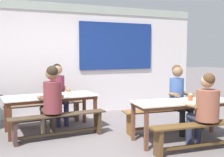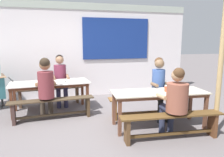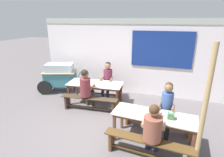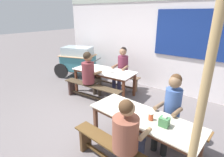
# 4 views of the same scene
# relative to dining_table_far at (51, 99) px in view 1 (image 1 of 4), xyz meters

# --- Properties ---
(ground_plane) EXTENTS (40.00, 40.00, 0.00)m
(ground_plane) POSITION_rel_dining_table_far_xyz_m (0.83, -1.13, -0.65)
(ground_plane) COLOR slate
(backdrop_wall) EXTENTS (6.93, 0.23, 2.79)m
(backdrop_wall) POSITION_rel_dining_table_far_xyz_m (0.87, 1.36, 0.81)
(backdrop_wall) COLOR silver
(backdrop_wall) RESTS_ON ground_plane
(dining_table_far) EXTENTS (1.86, 0.89, 0.72)m
(dining_table_far) POSITION_rel_dining_table_far_xyz_m (0.00, 0.00, 0.00)
(dining_table_far) COLOR silver
(dining_table_far) RESTS_ON ground_plane
(dining_table_near) EXTENTS (1.89, 0.80, 0.72)m
(dining_table_near) POSITION_rel_dining_table_far_xyz_m (2.07, -1.50, -0.00)
(dining_table_near) COLOR beige
(dining_table_near) RESTS_ON ground_plane
(bench_far_back) EXTENTS (1.71, 0.37, 0.46)m
(bench_far_back) POSITION_rel_dining_table_far_xyz_m (-0.04, 0.57, -0.35)
(bench_far_back) COLOR brown
(bench_far_back) RESTS_ON ground_plane
(bench_far_front) EXTENTS (1.80, 0.39, 0.46)m
(bench_far_front) POSITION_rel_dining_table_far_xyz_m (0.04, -0.57, -0.35)
(bench_far_front) COLOR #443525
(bench_far_front) RESTS_ON ground_plane
(bench_near_back) EXTENTS (1.81, 0.45, 0.46)m
(bench_near_back) POSITION_rel_dining_table_far_xyz_m (2.12, -0.93, -0.34)
(bench_near_back) COLOR brown
(bench_near_back) RESTS_ON ground_plane
(bench_near_front) EXTENTS (1.83, 0.39, 0.46)m
(bench_near_front) POSITION_rel_dining_table_far_xyz_m (2.03, -2.08, -0.34)
(bench_near_front) COLOR brown
(bench_near_front) RESTS_ON ground_plane
(person_near_front) EXTENTS (0.47, 0.55, 1.26)m
(person_near_front) POSITION_rel_dining_table_far_xyz_m (2.10, -2.03, 0.07)
(person_near_front) COLOR #2D324A
(person_near_front) RESTS_ON ground_plane
(person_center_facing) EXTENTS (0.44, 0.57, 1.33)m
(person_center_facing) POSITION_rel_dining_table_far_xyz_m (0.25, 0.52, 0.10)
(person_center_facing) COLOR #333253
(person_center_facing) RESTS_ON ground_plane
(person_left_back_turned) EXTENTS (0.46, 0.59, 1.35)m
(person_left_back_turned) POSITION_rel_dining_table_far_xyz_m (-0.07, -0.52, 0.12)
(person_left_back_turned) COLOR #463A2F
(person_left_back_turned) RESTS_ON ground_plane
(person_right_near_table) EXTENTS (0.41, 0.57, 1.34)m
(person_right_near_table) POSITION_rel_dining_table_far_xyz_m (2.33, -1.03, 0.10)
(person_right_near_table) COLOR black
(person_right_near_table) RESTS_ON ground_plane
(tissue_box) EXTENTS (0.14, 0.12, 0.16)m
(tissue_box) POSITION_rel_dining_table_far_xyz_m (2.43, -1.56, 0.14)
(tissue_box) COLOR #417B49
(tissue_box) RESTS_ON dining_table_near
(condiment_jar) EXTENTS (0.08, 0.08, 0.12)m
(condiment_jar) POSITION_rel_dining_table_far_xyz_m (2.21, -1.54, 0.13)
(condiment_jar) COLOR #D44E2D
(condiment_jar) RESTS_ON dining_table_near
(soup_bowl) EXTENTS (0.18, 0.18, 0.05)m
(soup_bowl) POSITION_rel_dining_table_far_xyz_m (0.28, -0.07, 0.10)
(soup_bowl) COLOR silver
(soup_bowl) RESTS_ON dining_table_far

